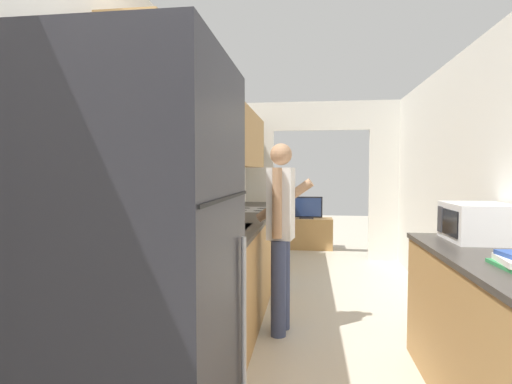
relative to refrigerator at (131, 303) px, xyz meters
name	(u,v)px	position (x,y,z in m)	size (l,w,h in m)	color
wall_left	(199,160)	(-0.31, 2.05, 0.60)	(0.38, 7.99, 2.50)	silver
wall_right	(512,193)	(2.06, 1.60, 0.34)	(0.06, 7.99, 2.50)	silver
wall_far_with_doorway	(321,170)	(0.83, 5.03, 0.52)	(2.80, 0.06, 2.50)	silver
counter_left	(234,268)	(-0.07, 2.39, -0.45)	(0.62, 4.38, 0.92)	#B2844C
refrigerator	(131,303)	(0.00, 0.00, 0.00)	(0.77, 0.79, 1.82)	black
range_oven	(252,245)	(-0.06, 3.57, -0.44)	(0.66, 0.74, 1.06)	#B7B7BC
person	(281,232)	(0.42, 2.02, -0.03)	(0.53, 0.41, 1.64)	#384266
microwave	(478,222)	(1.81, 1.51, 0.14)	(0.40, 0.48, 0.26)	white
tv_cabinet	(306,233)	(0.60, 5.86, -0.63)	(0.93, 0.42, 0.55)	#B2844C
television	(306,208)	(0.60, 5.82, -0.16)	(0.57, 0.16, 0.39)	black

